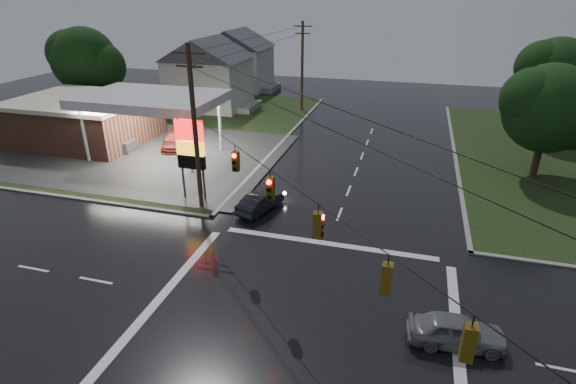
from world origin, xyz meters
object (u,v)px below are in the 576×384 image
(tree_nw_behind, at_px, (86,60))
(tree_ne_near, at_px, (551,109))
(utility_pole_nw, at_px, (195,128))
(gas_station, at_px, (93,118))
(utility_pole_n, at_px, (302,65))
(house_near, at_px, (209,72))
(car_crossing, at_px, (457,331))
(car_pump, at_px, (175,140))
(tree_ne_far, at_px, (557,76))
(house_far, at_px, (237,59))
(pylon_sign, at_px, (190,147))
(car_north, at_px, (260,202))

(tree_nw_behind, distance_m, tree_ne_near, 48.65)
(utility_pole_nw, height_order, tree_nw_behind, utility_pole_nw)
(gas_station, distance_m, utility_pole_n, 24.60)
(house_near, xyz_separation_m, tree_nw_behind, (-12.89, -6.01, 1.77))
(utility_pole_n, xyz_separation_m, car_crossing, (16.38, -37.69, -4.77))
(utility_pole_nw, distance_m, tree_ne_near, 26.74)
(tree_ne_near, relative_size, car_pump, 1.75)
(tree_ne_near, height_order, tree_ne_far, tree_ne_far)
(utility_pole_n, xyz_separation_m, tree_ne_far, (26.65, -4.01, 0.71))
(utility_pole_nw, relative_size, car_crossing, 2.68)
(house_near, bearing_deg, house_far, 94.76)
(gas_station, bearing_deg, house_near, 73.83)
(tree_ne_near, bearing_deg, utility_pole_nw, -152.14)
(pylon_sign, xyz_separation_m, tree_ne_near, (24.64, 11.49, 1.55))
(house_far, height_order, car_north, house_far)
(car_north, bearing_deg, house_far, -50.23)
(tree_ne_far, distance_m, car_crossing, 35.64)
(car_crossing, bearing_deg, tree_nw_behind, 48.34)
(tree_ne_near, distance_m, car_pump, 32.08)
(utility_pole_n, xyz_separation_m, car_north, (4.14, -27.93, -4.81))
(tree_ne_far, bearing_deg, tree_ne_near, -104.07)
(utility_pole_n, distance_m, car_north, 28.64)
(house_far, bearing_deg, gas_station, -97.50)
(house_far, relative_size, car_north, 2.77)
(house_near, relative_size, car_crossing, 2.70)
(gas_station, relative_size, tree_ne_far, 2.67)
(gas_station, height_order, tree_ne_far, tree_ne_far)
(car_north, relative_size, car_pump, 0.78)
(tree_ne_far, height_order, car_pump, tree_ne_far)
(tree_ne_near, bearing_deg, house_near, 158.24)
(tree_nw_behind, height_order, car_pump, tree_nw_behind)
(gas_station, height_order, utility_pole_n, utility_pole_n)
(tree_nw_behind, height_order, tree_ne_near, tree_nw_behind)
(tree_ne_near, relative_size, car_north, 2.25)
(tree_nw_behind, bearing_deg, car_pump, -30.01)
(house_far, relative_size, tree_ne_far, 1.13)
(tree_ne_far, bearing_deg, house_far, 160.29)
(car_pump, bearing_deg, tree_ne_far, 2.27)
(pylon_sign, height_order, tree_ne_far, tree_ne_far)
(car_north, bearing_deg, tree_ne_far, -117.11)
(house_near, relative_size, tree_nw_behind, 1.10)
(car_pump, bearing_deg, car_north, -59.65)
(house_near, bearing_deg, tree_nw_behind, -155.02)
(house_far, xyz_separation_m, car_pump, (4.41, -27.42, -3.66))
(tree_ne_near, relative_size, car_crossing, 2.19)
(utility_pole_n, relative_size, car_pump, 2.05)
(tree_ne_near, distance_m, car_north, 23.38)
(utility_pole_n, distance_m, car_crossing, 41.37)
(pylon_sign, distance_m, car_pump, 12.72)
(utility_pole_n, relative_size, tree_ne_far, 1.07)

